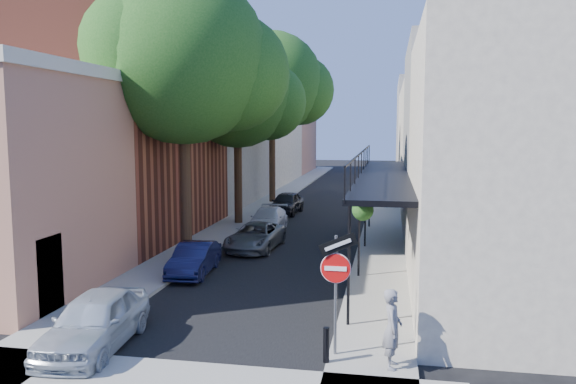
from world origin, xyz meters
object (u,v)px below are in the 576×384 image
at_px(sign_post, 336,273).
at_px(oak_near, 196,62).
at_px(parked_car_e, 286,203).
at_px(pedestrian, 392,328).
at_px(parked_car_c, 256,237).
at_px(parked_car_d, 268,220).
at_px(oak_far, 279,85).
at_px(bollard, 326,345).
at_px(oak_mid, 245,95).
at_px(parked_car_a, 95,321).
at_px(parked_car_b, 194,259).

height_order(sign_post, oak_near, oak_near).
relative_size(parked_car_e, pedestrian, 2.27).
bearing_deg(parked_car_c, parked_car_d, 98.62).
relative_size(sign_post, parked_car_e, 0.75).
distance_m(parked_car_c, parked_car_e, 10.24).
distance_m(oak_far, parked_car_c, 17.17).
bearing_deg(pedestrian, sign_post, 69.53).
height_order(bollard, parked_car_e, parked_car_e).
bearing_deg(pedestrian, parked_car_d, 21.20).
relative_size(sign_post, oak_mid, 0.29).
distance_m(oak_far, pedestrian, 28.81).
distance_m(oak_near, parked_car_d, 9.68).
bearing_deg(parked_car_d, oak_near, -105.71).
bearing_deg(parked_car_d, parked_car_a, -94.39).
bearing_deg(oak_far, parked_car_d, -81.85).
xyz_separation_m(oak_near, oak_far, (0.01, 17.01, 0.38)).
xyz_separation_m(sign_post, bollard, (-0.16, -0.47, -1.52)).
bearing_deg(parked_car_e, oak_near, -93.42).
bearing_deg(parked_car_b, parked_car_c, 71.11).
height_order(bollard, parked_car_d, parked_car_d).
xyz_separation_m(sign_post, oak_far, (-6.51, 26.30, 6.22)).
distance_m(oak_far, parked_car_b, 21.18).
bearing_deg(parked_car_a, parked_car_d, 82.36).
relative_size(parked_car_b, parked_car_e, 0.88).
bearing_deg(oak_near, parked_car_e, 83.11).
bearing_deg(oak_mid, parked_car_d, -47.87).
bearing_deg(parked_car_e, parked_car_d, -85.42).
bearing_deg(oak_far, oak_mid, -90.41).
relative_size(parked_car_a, parked_car_b, 1.16).
height_order(oak_near, parked_car_d, oak_near).
xyz_separation_m(oak_near, oak_mid, (-0.05, 7.97, -0.82)).
bearing_deg(oak_mid, bollard, -70.10).
height_order(oak_far, pedestrian, oak_far).
xyz_separation_m(parked_car_b, parked_car_d, (0.80, 8.90, 0.02)).
xyz_separation_m(parked_car_a, parked_car_b, (0.00, 6.99, -0.11)).
bearing_deg(sign_post, oak_near, 125.09).
height_order(oak_mid, parked_car_b, oak_mid).
relative_size(oak_near, parked_car_d, 2.79).
distance_m(sign_post, bollard, 1.60).
bearing_deg(parked_car_b, bollard, -55.45).
xyz_separation_m(bollard, parked_car_d, (-4.80, 15.94, 0.07)).
distance_m(parked_car_a, parked_car_c, 11.54).
bearing_deg(parked_car_b, oak_far, 88.27).
bearing_deg(parked_car_d, parked_car_c, -86.29).
relative_size(parked_car_c, pedestrian, 2.36).
distance_m(sign_post, parked_car_e, 21.93).
xyz_separation_m(oak_mid, parked_car_a, (0.82, -17.67, -6.37)).
bearing_deg(parked_car_e, pedestrian, -70.26).
height_order(oak_near, parked_car_a, oak_near).
relative_size(parked_car_c, parked_car_e, 1.04).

